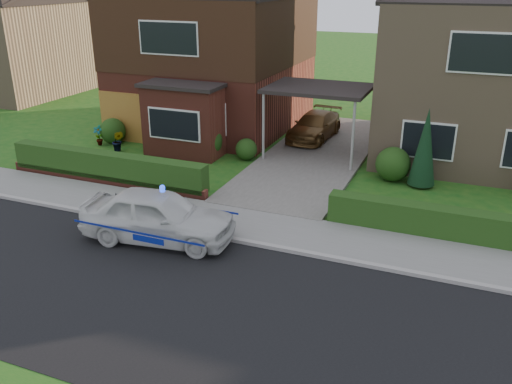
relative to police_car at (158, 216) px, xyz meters
The scene contains 23 objects.
ground 3.14m from the police_car, 51.56° to the right, with size 120.00×120.00×0.00m, color #165115.
road 3.14m from the police_car, 51.56° to the right, with size 60.00×6.00×0.02m, color black.
kerb 2.11m from the police_car, 18.84° to the left, with size 60.00×0.16×0.12m, color #9E9993.
sidewalk 2.64m from the police_car, 41.75° to the left, with size 60.00×2.00×0.10m, color slate.
driveway 8.83m from the police_car, 77.51° to the left, with size 3.80×12.00×0.12m, color #666059.
house_left 12.53m from the police_car, 108.63° to the left, with size 7.50×9.53×7.25m.
house_right 14.23m from the police_car, 56.39° to the left, with size 7.50×8.06×7.25m.
carport_link 8.98m from the police_car, 77.44° to the left, with size 3.80×3.00×2.77m.
garage_door 9.87m from the police_car, 130.00° to the left, with size 2.20×0.10×2.10m, color brown.
dwarf_wall 4.88m from the police_car, 143.33° to the left, with size 7.70×0.25×0.36m, color brown.
hedge_left 5.00m from the police_car, 141.94° to the left, with size 7.50×0.55×0.90m, color #163912.
hedge_right 8.28m from the police_car, 20.95° to the left, with size 7.50×0.55×0.80m, color #163912.
shrub_left_far 9.69m from the police_car, 132.89° to the left, with size 1.08×1.08×1.08m, color #163912.
shrub_left_mid 7.21m from the police_car, 106.89° to the left, with size 1.32×1.32×1.32m, color #163912.
shrub_left_near 7.22m from the police_car, 93.93° to the left, with size 0.84×0.84×0.84m, color #163912.
shrub_right_near 8.66m from the police_car, 53.90° to the left, with size 1.20×1.20×1.20m, color #163912.
conifer_a 9.16m from the police_car, 48.08° to the left, with size 0.90×0.90×2.60m, color black.
neighbour_left 22.72m from the police_car, 143.07° to the left, with size 6.50×7.00×5.20m, color #987B5D.
police_car is the anchor object (origin of this frame).
driveway_car 10.74m from the police_car, 83.50° to the left, with size 1.52×3.73×1.08m, color brown.
potted_plant_a 9.59m from the police_car, 136.49° to the left, with size 0.44×0.30×0.84m, color gray.
potted_plant_b 8.45m from the police_car, 132.63° to the left, with size 0.46×0.37×0.84m, color gray.
potted_plant_c 4.95m from the police_car, 128.07° to the left, with size 0.42×0.42×0.76m, color gray.
Camera 1 is at (5.45, -8.80, 6.71)m, focal length 38.00 mm.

